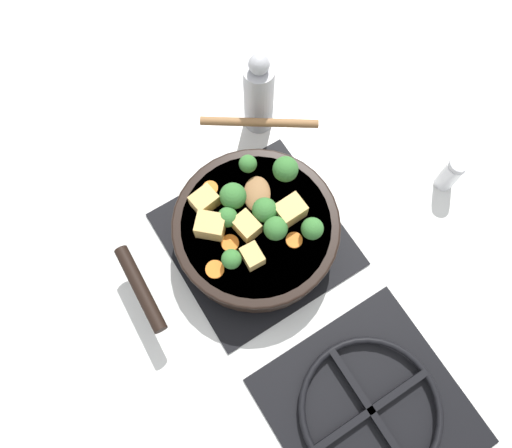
% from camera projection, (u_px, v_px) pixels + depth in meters
% --- Properties ---
extents(ground_plane, '(2.40, 2.40, 0.00)m').
position_uv_depth(ground_plane, '(256.00, 239.00, 0.95)').
color(ground_plane, silver).
extents(front_burner_grate, '(0.31, 0.31, 0.03)m').
position_uv_depth(front_burner_grate, '(256.00, 237.00, 0.94)').
color(front_burner_grate, black).
rests_on(front_burner_grate, ground_plane).
extents(rear_burner_grate, '(0.31, 0.31, 0.03)m').
position_uv_depth(rear_burner_grate, '(370.00, 410.00, 0.84)').
color(rear_burner_grate, black).
rests_on(rear_burner_grate, ground_plane).
extents(skillet_pan, '(0.39, 0.30, 0.06)m').
position_uv_depth(skillet_pan, '(255.00, 230.00, 0.89)').
color(skillet_pan, black).
rests_on(skillet_pan, front_burner_grate).
extents(wooden_spoon, '(0.21, 0.23, 0.02)m').
position_uv_depth(wooden_spoon, '(258.00, 154.00, 0.90)').
color(wooden_spoon, olive).
rests_on(wooden_spoon, skillet_pan).
extents(tofu_cube_center_large, '(0.05, 0.04, 0.03)m').
position_uv_depth(tofu_cube_center_large, '(204.00, 201.00, 0.86)').
color(tofu_cube_center_large, tan).
rests_on(tofu_cube_center_large, skillet_pan).
extents(tofu_cube_near_handle, '(0.04, 0.05, 0.03)m').
position_uv_depth(tofu_cube_near_handle, '(245.00, 224.00, 0.85)').
color(tofu_cube_near_handle, tan).
rests_on(tofu_cube_near_handle, skillet_pan).
extents(tofu_cube_east_chunk, '(0.06, 0.06, 0.04)m').
position_uv_depth(tofu_cube_east_chunk, '(211.00, 226.00, 0.85)').
color(tofu_cube_east_chunk, tan).
rests_on(tofu_cube_east_chunk, skillet_pan).
extents(tofu_cube_west_chunk, '(0.03, 0.04, 0.03)m').
position_uv_depth(tofu_cube_west_chunk, '(252.00, 256.00, 0.83)').
color(tofu_cube_west_chunk, tan).
rests_on(tofu_cube_west_chunk, skillet_pan).
extents(tofu_cube_back_piece, '(0.05, 0.04, 0.04)m').
position_uv_depth(tofu_cube_back_piece, '(290.00, 211.00, 0.85)').
color(tofu_cube_back_piece, tan).
rests_on(tofu_cube_back_piece, skillet_pan).
extents(broccoli_floret_near_spoon, '(0.04, 0.04, 0.05)m').
position_uv_depth(broccoli_floret_near_spoon, '(312.00, 229.00, 0.84)').
color(broccoli_floret_near_spoon, '#709956').
rests_on(broccoli_floret_near_spoon, skillet_pan).
extents(broccoli_floret_center_top, '(0.05, 0.05, 0.05)m').
position_uv_depth(broccoli_floret_center_top, '(233.00, 196.00, 0.85)').
color(broccoli_floret_center_top, '#709956').
rests_on(broccoli_floret_center_top, skillet_pan).
extents(broccoli_floret_east_rim, '(0.05, 0.05, 0.05)m').
position_uv_depth(broccoli_floret_east_rim, '(285.00, 169.00, 0.87)').
color(broccoli_floret_east_rim, '#709956').
rests_on(broccoli_floret_east_rim, skillet_pan).
extents(broccoli_floret_west_rim, '(0.04, 0.04, 0.04)m').
position_uv_depth(broccoli_floret_west_rim, '(228.00, 217.00, 0.84)').
color(broccoli_floret_west_rim, '#709956').
rests_on(broccoli_floret_west_rim, skillet_pan).
extents(broccoli_floret_north_edge, '(0.03, 0.03, 0.04)m').
position_uv_depth(broccoli_floret_north_edge, '(231.00, 259.00, 0.82)').
color(broccoli_floret_north_edge, '#709956').
rests_on(broccoli_floret_north_edge, skillet_pan).
extents(broccoli_floret_south_cluster, '(0.04, 0.04, 0.05)m').
position_uv_depth(broccoli_floret_south_cluster, '(265.00, 210.00, 0.85)').
color(broccoli_floret_south_cluster, '#709956').
rests_on(broccoli_floret_south_cluster, skillet_pan).
extents(broccoli_floret_mid_floret, '(0.04, 0.04, 0.05)m').
position_uv_depth(broccoli_floret_mid_floret, '(276.00, 228.00, 0.84)').
color(broccoli_floret_mid_floret, '#709956').
rests_on(broccoli_floret_mid_floret, skillet_pan).
extents(broccoli_floret_small_inner, '(0.03, 0.03, 0.04)m').
position_uv_depth(broccoli_floret_small_inner, '(248.00, 164.00, 0.88)').
color(broccoli_floret_small_inner, '#709956').
rests_on(broccoli_floret_small_inner, skillet_pan).
extents(carrot_slice_orange_thin, '(0.03, 0.03, 0.01)m').
position_uv_depth(carrot_slice_orange_thin, '(230.00, 243.00, 0.85)').
color(carrot_slice_orange_thin, orange).
rests_on(carrot_slice_orange_thin, skillet_pan).
extents(carrot_slice_near_center, '(0.03, 0.03, 0.01)m').
position_uv_depth(carrot_slice_near_center, '(215.00, 269.00, 0.84)').
color(carrot_slice_near_center, orange).
rests_on(carrot_slice_near_center, skillet_pan).
extents(carrot_slice_edge_slice, '(0.03, 0.03, 0.01)m').
position_uv_depth(carrot_slice_edge_slice, '(294.00, 240.00, 0.85)').
color(carrot_slice_edge_slice, orange).
rests_on(carrot_slice_edge_slice, skillet_pan).
extents(carrot_slice_under_broccoli, '(0.03, 0.03, 0.01)m').
position_uv_depth(carrot_slice_under_broccoli, '(210.00, 188.00, 0.89)').
color(carrot_slice_under_broccoli, orange).
rests_on(carrot_slice_under_broccoli, skillet_pan).
extents(pepper_mill, '(0.06, 0.06, 0.21)m').
position_uv_depth(pepper_mill, '(259.00, 95.00, 0.95)').
color(pepper_mill, '#B2B2B7').
rests_on(pepper_mill, ground_plane).
extents(salt_shaker, '(0.04, 0.04, 0.09)m').
position_uv_depth(salt_shaker, '(451.00, 174.00, 0.95)').
color(salt_shaker, white).
rests_on(salt_shaker, ground_plane).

